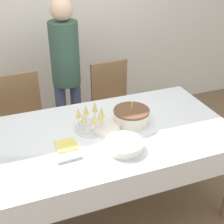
{
  "coord_description": "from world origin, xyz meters",
  "views": [
    {
      "loc": [
        -0.58,
        -1.87,
        2.06
      ],
      "look_at": [
        0.15,
        0.08,
        0.89
      ],
      "focal_mm": 50.0,
      "sensor_mm": 36.0,
      "label": 1
    }
  ],
  "objects_px": {
    "champagne_tray": "(92,118)",
    "plate_stack_main": "(124,145)",
    "birthday_cake": "(131,116)",
    "person_standing": "(66,66)",
    "dining_chair_far_left": "(24,120)",
    "plate_stack_dessert": "(106,129)",
    "dining_chair_far_right": "(113,104)"
  },
  "relations": [
    {
      "from": "plate_stack_main",
      "to": "plate_stack_dessert",
      "type": "bearing_deg",
      "value": 99.87
    },
    {
      "from": "champagne_tray",
      "to": "plate_stack_dessert",
      "type": "distance_m",
      "value": 0.14
    },
    {
      "from": "champagne_tray",
      "to": "person_standing",
      "type": "bearing_deg",
      "value": 88.85
    },
    {
      "from": "plate_stack_dessert",
      "to": "dining_chair_far_right",
      "type": "bearing_deg",
      "value": 65.63
    },
    {
      "from": "dining_chair_far_left",
      "to": "plate_stack_main",
      "type": "relative_size",
      "value": 3.51
    },
    {
      "from": "dining_chair_far_left",
      "to": "person_standing",
      "type": "relative_size",
      "value": 0.6
    },
    {
      "from": "champagne_tray",
      "to": "plate_stack_main",
      "type": "height_order",
      "value": "champagne_tray"
    },
    {
      "from": "dining_chair_far_right",
      "to": "champagne_tray",
      "type": "relative_size",
      "value": 3.34
    },
    {
      "from": "birthday_cake",
      "to": "plate_stack_main",
      "type": "bearing_deg",
      "value": -122.02
    },
    {
      "from": "champagne_tray",
      "to": "person_standing",
      "type": "xyz_separation_m",
      "value": [
        0.02,
        0.89,
        0.1
      ]
    },
    {
      "from": "plate_stack_dessert",
      "to": "person_standing",
      "type": "xyz_separation_m",
      "value": [
        -0.07,
        0.96,
        0.17
      ]
    },
    {
      "from": "birthday_cake",
      "to": "champagne_tray",
      "type": "height_order",
      "value": "birthday_cake"
    },
    {
      "from": "plate_stack_main",
      "to": "dining_chair_far_left",
      "type": "bearing_deg",
      "value": 118.79
    },
    {
      "from": "dining_chair_far_left",
      "to": "plate_stack_main",
      "type": "bearing_deg",
      "value": -61.21
    },
    {
      "from": "dining_chair_far_left",
      "to": "person_standing",
      "type": "distance_m",
      "value": 0.66
    },
    {
      "from": "dining_chair_far_left",
      "to": "birthday_cake",
      "type": "height_order",
      "value": "birthday_cake"
    },
    {
      "from": "dining_chair_far_right",
      "to": "person_standing",
      "type": "xyz_separation_m",
      "value": [
        -0.45,
        0.14,
        0.44
      ]
    },
    {
      "from": "dining_chair_far_left",
      "to": "champagne_tray",
      "type": "xyz_separation_m",
      "value": [
        0.46,
        -0.75,
        0.34
      ]
    },
    {
      "from": "dining_chair_far_left",
      "to": "person_standing",
      "type": "xyz_separation_m",
      "value": [
        0.48,
        0.14,
        0.44
      ]
    },
    {
      "from": "dining_chair_far_left",
      "to": "birthday_cake",
      "type": "bearing_deg",
      "value": -45.21
    },
    {
      "from": "birthday_cake",
      "to": "person_standing",
      "type": "distance_m",
      "value": 0.98
    },
    {
      "from": "person_standing",
      "to": "champagne_tray",
      "type": "bearing_deg",
      "value": -91.15
    },
    {
      "from": "plate_stack_dessert",
      "to": "champagne_tray",
      "type": "bearing_deg",
      "value": 142.03
    },
    {
      "from": "dining_chair_far_left",
      "to": "dining_chair_far_right",
      "type": "height_order",
      "value": "same"
    },
    {
      "from": "birthday_cake",
      "to": "plate_stack_dessert",
      "type": "height_order",
      "value": "birthday_cake"
    },
    {
      "from": "dining_chair_far_left",
      "to": "birthday_cake",
      "type": "distance_m",
      "value": 1.14
    },
    {
      "from": "dining_chair_far_left",
      "to": "champagne_tray",
      "type": "bearing_deg",
      "value": -58.74
    },
    {
      "from": "birthday_cake",
      "to": "champagne_tray",
      "type": "distance_m",
      "value": 0.32
    },
    {
      "from": "dining_chair_far_right",
      "to": "dining_chair_far_left",
      "type": "bearing_deg",
      "value": -180.0
    },
    {
      "from": "champagne_tray",
      "to": "plate_stack_main",
      "type": "distance_m",
      "value": 0.36
    },
    {
      "from": "dining_chair_far_right",
      "to": "plate_stack_main",
      "type": "bearing_deg",
      "value": -107.02
    },
    {
      "from": "dining_chair_far_right",
      "to": "champagne_tray",
      "type": "distance_m",
      "value": 0.95
    }
  ]
}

